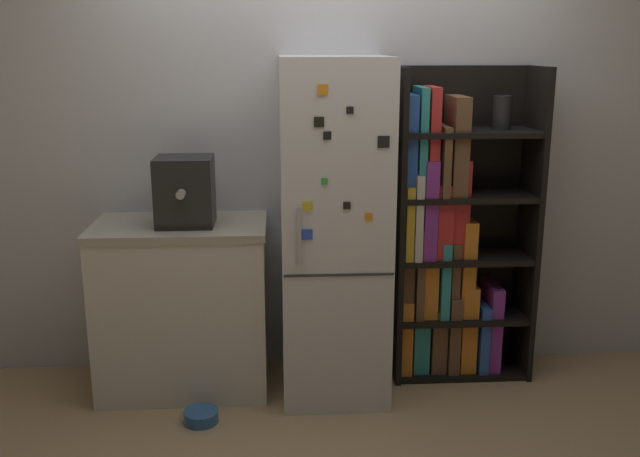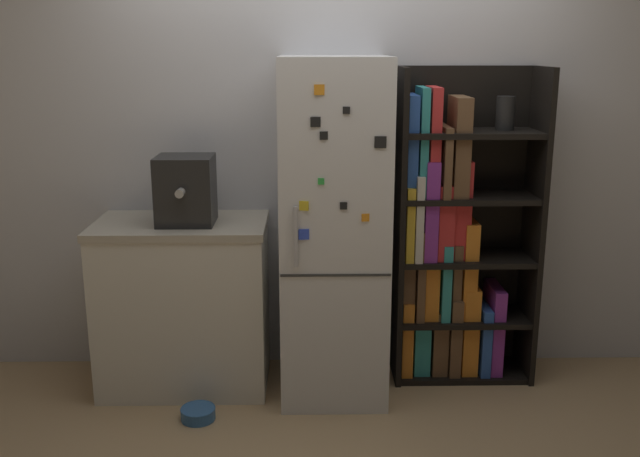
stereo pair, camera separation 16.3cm
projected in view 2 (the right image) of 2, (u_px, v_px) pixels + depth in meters
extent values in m
plane|color=tan|center=(333.00, 395.00, 3.90)|extent=(16.00, 16.00, 0.00)
cube|color=silver|center=(331.00, 146.00, 4.04)|extent=(8.00, 0.05, 2.60)
cube|color=silver|center=(333.00, 230.00, 3.79)|extent=(0.56, 0.67, 1.80)
cube|color=#333333|center=(336.00, 275.00, 3.50)|extent=(0.55, 0.01, 0.01)
cube|color=#B2B2B7|center=(296.00, 237.00, 3.43)|extent=(0.02, 0.02, 0.30)
cube|color=black|center=(344.00, 206.00, 3.41)|extent=(0.04, 0.01, 0.04)
cube|color=orange|center=(365.00, 218.00, 3.42)|extent=(0.04, 0.01, 0.04)
cube|color=yellow|center=(304.00, 206.00, 3.41)|extent=(0.05, 0.02, 0.05)
cube|color=black|center=(315.00, 122.00, 3.31)|extent=(0.05, 0.01, 0.05)
cube|color=blue|center=(304.00, 234.00, 3.44)|extent=(0.05, 0.01, 0.05)
cube|color=green|center=(321.00, 181.00, 3.38)|extent=(0.03, 0.01, 0.03)
cube|color=black|center=(346.00, 110.00, 3.30)|extent=(0.03, 0.01, 0.03)
cube|color=black|center=(324.00, 136.00, 3.32)|extent=(0.04, 0.02, 0.04)
cube|color=orange|center=(319.00, 90.00, 3.27)|extent=(0.05, 0.01, 0.05)
cube|color=black|center=(380.00, 142.00, 3.34)|extent=(0.06, 0.01, 0.06)
cube|color=black|center=(398.00, 228.00, 3.94)|extent=(0.03, 0.37, 1.75)
cube|color=black|center=(533.00, 227.00, 3.96)|extent=(0.03, 0.37, 1.75)
cube|color=black|center=(459.00, 220.00, 4.12)|extent=(0.78, 0.03, 1.75)
cube|color=black|center=(458.00, 370.00, 4.16)|extent=(0.72, 0.34, 0.03)
cube|color=black|center=(461.00, 316.00, 4.08)|extent=(0.72, 0.34, 0.03)
cube|color=black|center=(464.00, 258.00, 3.99)|extent=(0.72, 0.34, 0.03)
cube|color=black|center=(467.00, 197.00, 3.91)|extent=(0.72, 0.34, 0.03)
cube|color=black|center=(471.00, 133.00, 3.82)|extent=(0.72, 0.34, 0.03)
cube|color=orange|center=(405.00, 333.00, 4.10)|extent=(0.06, 0.28, 0.44)
cube|color=teal|center=(420.00, 337.00, 4.12)|extent=(0.09, 0.25, 0.37)
cube|color=brown|center=(437.00, 338.00, 4.11)|extent=(0.09, 0.25, 0.38)
cube|color=brown|center=(452.00, 332.00, 4.10)|extent=(0.06, 0.28, 0.45)
cube|color=orange|center=(467.00, 327.00, 4.10)|extent=(0.09, 0.26, 0.51)
cube|color=#2D59B2|center=(482.00, 336.00, 4.11)|extent=(0.05, 0.29, 0.39)
cube|color=purple|center=(493.00, 327.00, 4.11)|extent=(0.07, 0.28, 0.50)
cube|color=brown|center=(407.00, 276.00, 4.02)|extent=(0.06, 0.25, 0.45)
cube|color=brown|center=(418.00, 271.00, 4.01)|extent=(0.04, 0.30, 0.52)
cube|color=orange|center=(429.00, 279.00, 4.03)|extent=(0.08, 0.27, 0.42)
cube|color=teal|center=(443.00, 278.00, 4.02)|extent=(0.05, 0.28, 0.44)
cube|color=brown|center=(453.00, 277.00, 4.03)|extent=(0.05, 0.26, 0.43)
cube|color=orange|center=(467.00, 268.00, 4.01)|extent=(0.08, 0.25, 0.55)
cube|color=gold|center=(407.00, 220.00, 3.93)|extent=(0.04, 0.31, 0.41)
cube|color=silver|center=(416.00, 215.00, 3.92)|extent=(0.04, 0.32, 0.47)
cube|color=purple|center=(428.00, 208.00, 3.91)|extent=(0.07, 0.28, 0.55)
cube|color=red|center=(443.00, 220.00, 3.93)|extent=(0.08, 0.26, 0.41)
cube|color=red|center=(459.00, 208.00, 3.93)|extent=(0.09, 0.24, 0.54)
cube|color=#2D59B2|center=(410.00, 145.00, 3.83)|extent=(0.05, 0.27, 0.54)
cube|color=teal|center=(421.00, 142.00, 3.83)|extent=(0.04, 0.27, 0.58)
cube|color=red|center=(432.00, 142.00, 3.82)|extent=(0.05, 0.26, 0.58)
cube|color=brown|center=(443.00, 160.00, 3.85)|extent=(0.04, 0.32, 0.38)
cube|color=brown|center=(458.00, 146.00, 3.84)|extent=(0.08, 0.28, 0.53)
cylinder|color=black|center=(505.00, 113.00, 3.80)|extent=(0.10, 0.10, 0.18)
cube|color=silver|center=(185.00, 307.00, 3.94)|extent=(0.90, 0.56, 0.90)
cube|color=#B2A893|center=(180.00, 225.00, 3.82)|extent=(0.92, 0.58, 0.04)
cube|color=black|center=(186.00, 190.00, 3.74)|extent=(0.29, 0.27, 0.36)
cylinder|color=#A5A39E|center=(180.00, 193.00, 3.57)|extent=(0.04, 0.06, 0.04)
cylinder|color=#3366A5|center=(198.00, 414.00, 3.64)|extent=(0.18, 0.18, 0.06)
torus|color=#3366A5|center=(198.00, 409.00, 3.63)|extent=(0.18, 0.18, 0.01)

